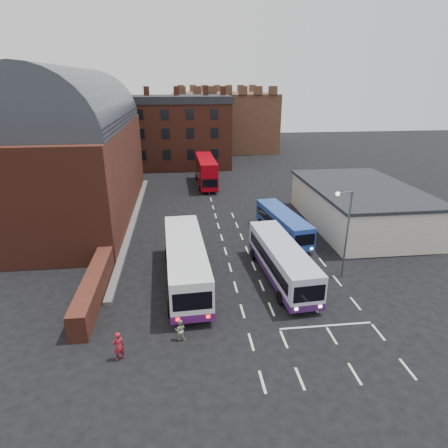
{
  "coord_description": "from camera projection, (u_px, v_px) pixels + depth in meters",
  "views": [
    {
      "loc": [
        -3.72,
        -21.98,
        14.56
      ],
      "look_at": [
        0.0,
        10.0,
        2.2
      ],
      "focal_mm": 30.0,
      "sensor_mm": 36.0,
      "label": 1
    }
  ],
  "objects": [
    {
      "name": "bus_white_outbound",
      "position": [
        186.0,
        259.0,
        28.2
      ],
      "size": [
        3.5,
        12.22,
        3.3
      ],
      "rotation": [
        0.0,
        0.0,
        0.05
      ],
      "color": "white",
      "rests_on": "ground"
    },
    {
      "name": "castle_keep",
      "position": [
        222.0,
        121.0,
        85.7
      ],
      "size": [
        22.0,
        22.0,
        12.0
      ],
      "primitive_type": "cube",
      "color": "brown",
      "rests_on": "ground"
    },
    {
      "name": "ground",
      "position": [
        241.0,
        305.0,
        26.0
      ],
      "size": [
        180.0,
        180.0,
        0.0
      ],
      "primitive_type": "plane",
      "color": "black"
    },
    {
      "name": "brick_terrace",
      "position": [
        167.0,
        136.0,
        66.04
      ],
      "size": [
        22.0,
        10.0,
        11.0
      ],
      "primitive_type": "cube",
      "color": "brown",
      "rests_on": "ground"
    },
    {
      "name": "bus_white_inbound",
      "position": [
        282.0,
        259.0,
        28.79
      ],
      "size": [
        3.27,
        10.78,
        2.9
      ],
      "rotation": [
        0.0,
        0.0,
        3.21
      ],
      "color": "silver",
      "rests_on": "ground"
    },
    {
      "name": "bus_blue",
      "position": [
        283.0,
        223.0,
        36.75
      ],
      "size": [
        3.51,
        9.63,
        2.57
      ],
      "rotation": [
        0.0,
        0.0,
        3.29
      ],
      "color": "#22439E",
      "rests_on": "ground"
    },
    {
      "name": "railway_station",
      "position": [
        72.0,
        148.0,
        41.07
      ],
      "size": [
        12.0,
        28.0,
        16.0
      ],
      "color": "#602B1E",
      "rests_on": "ground"
    },
    {
      "name": "bus_red_double",
      "position": [
        206.0,
        171.0,
        54.73
      ],
      "size": [
        2.81,
        10.4,
        4.14
      ],
      "rotation": [
        0.0,
        0.0,
        3.17
      ],
      "color": "#AC030F",
      "rests_on": "ground"
    },
    {
      "name": "pedestrian_beige",
      "position": [
        180.0,
        330.0,
        22.28
      ],
      "size": [
        0.72,
        0.59,
        1.37
      ],
      "primitive_type": "imported",
      "rotation": [
        0.0,
        0.0,
        3.03
      ],
      "color": "tan",
      "rests_on": "ground"
    },
    {
      "name": "cream_building",
      "position": [
        359.0,
        205.0,
        39.83
      ],
      "size": [
        10.4,
        16.4,
        4.25
      ],
      "color": "beige",
      "rests_on": "ground"
    },
    {
      "name": "pedestrian_red",
      "position": [
        119.0,
        346.0,
        20.61
      ],
      "size": [
        0.77,
        0.7,
        1.78
      ],
      "primitive_type": "imported",
      "rotation": [
        0.0,
        0.0,
        3.68
      ],
      "color": "maroon",
      "rests_on": "ground"
    },
    {
      "name": "forecourt_wall",
      "position": [
        94.0,
        287.0,
        26.43
      ],
      "size": [
        1.2,
        10.0,
        1.8
      ],
      "primitive_type": "cube",
      "color": "#602B1E",
      "rests_on": "ground"
    },
    {
      "name": "street_lamp",
      "position": [
        345.0,
        227.0,
        28.1
      ],
      "size": [
        1.43,
        0.47,
        7.11
      ],
      "rotation": [
        0.0,
        0.0,
        0.2
      ],
      "color": "#505155",
      "rests_on": "ground"
    }
  ]
}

